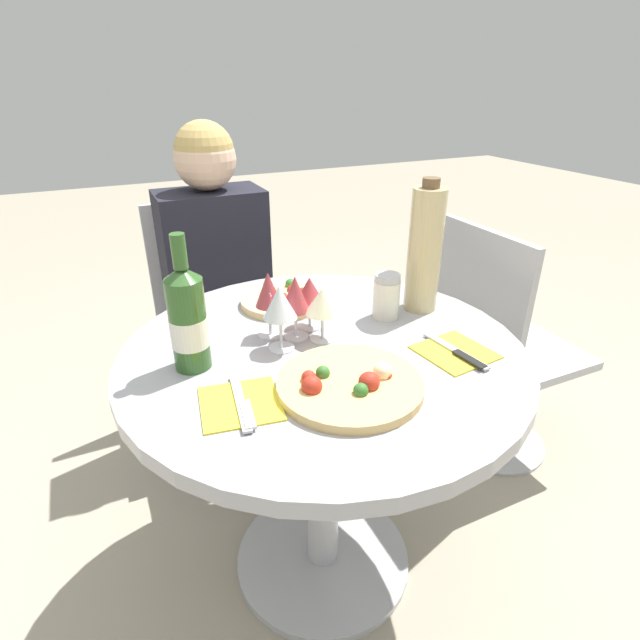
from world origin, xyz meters
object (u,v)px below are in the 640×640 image
(chair_behind_diner, at_px, (218,325))
(tall_carafe, at_px, (425,250))
(pizza_large, at_px, (350,384))
(dining_table, at_px, (323,403))
(chair_empty_side, at_px, (496,353))
(seated_diner, at_px, (225,312))
(wine_bottle, at_px, (188,319))

(chair_behind_diner, relative_size, tall_carafe, 2.54)
(pizza_large, height_order, tall_carafe, tall_carafe)
(dining_table, xyz_separation_m, chair_empty_side, (0.76, 0.19, -0.15))
(chair_empty_side, distance_m, pizza_large, 0.92)
(pizza_large, bearing_deg, chair_behind_diner, 92.45)
(dining_table, relative_size, chair_empty_side, 1.07)
(chair_behind_diner, xyz_separation_m, seated_diner, (-0.00, -0.14, 0.12))
(wine_bottle, bearing_deg, chair_behind_diner, 73.74)
(dining_table, height_order, seated_diner, seated_diner)
(wine_bottle, bearing_deg, chair_empty_side, 7.81)
(chair_behind_diner, xyz_separation_m, chair_empty_side, (0.82, -0.62, 0.00))
(seated_diner, distance_m, chair_empty_side, 0.96)
(dining_table, height_order, pizza_large, pizza_large)
(wine_bottle, bearing_deg, seated_diner, 70.34)
(dining_table, xyz_separation_m, tall_carafe, (0.33, 0.09, 0.32))
(seated_diner, relative_size, pizza_large, 3.93)
(dining_table, distance_m, seated_diner, 0.67)
(dining_table, bearing_deg, chair_behind_diner, 94.70)
(chair_behind_diner, relative_size, chair_empty_side, 1.00)
(dining_table, height_order, wine_bottle, wine_bottle)
(dining_table, distance_m, wine_bottle, 0.40)
(chair_behind_diner, distance_m, chair_empty_side, 1.03)
(chair_empty_side, height_order, wine_bottle, wine_bottle)
(wine_bottle, bearing_deg, pizza_large, -39.77)
(seated_diner, bearing_deg, chair_behind_diner, -90.00)
(seated_diner, distance_m, wine_bottle, 0.73)
(chair_empty_side, relative_size, pizza_large, 2.95)
(tall_carafe, bearing_deg, chair_empty_side, 13.32)
(dining_table, distance_m, pizza_large, 0.24)
(chair_behind_diner, height_order, seated_diner, seated_diner)
(chair_behind_diner, bearing_deg, tall_carafe, 118.72)
(tall_carafe, bearing_deg, seated_diner, 124.22)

